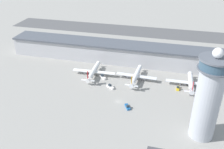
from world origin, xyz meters
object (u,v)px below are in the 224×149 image
at_px(control_tower, 208,97).
at_px(service_truck_fuel, 110,87).
at_px(airplane_gate_charlie, 191,83).
at_px(airplane_gate_alpha, 94,71).
at_px(service_truck_catering, 178,88).
at_px(airplane_gate_bravo, 136,76).
at_px(service_truck_water, 128,107).
at_px(service_truck_baggage, 103,77).

distance_m(control_tower, service_truck_fuel, 85.23).
bearing_deg(control_tower, airplane_gate_charlie, 94.66).
height_order(airplane_gate_alpha, service_truck_catering, airplane_gate_alpha).
bearing_deg(airplane_gate_bravo, control_tower, -48.92).
bearing_deg(service_truck_fuel, airplane_gate_alpha, 140.03).
bearing_deg(control_tower, service_truck_catering, 105.80).
distance_m(airplane_gate_alpha, service_truck_fuel, 26.38).
bearing_deg(service_truck_water, service_truck_fuel, 128.89).
height_order(control_tower, service_truck_baggage, control_tower).
height_order(airplane_gate_alpha, service_truck_fuel, airplane_gate_alpha).
xyz_separation_m(airplane_gate_charlie, service_truck_water, (-45.45, -42.43, -3.09)).
height_order(airplane_gate_charlie, service_truck_fuel, airplane_gate_charlie).
bearing_deg(airplane_gate_bravo, service_truck_catering, -9.60).
xyz_separation_m(control_tower, service_truck_catering, (-14.85, 52.47, -27.32)).
bearing_deg(control_tower, service_truck_fuel, 149.67).
height_order(control_tower, airplane_gate_bravo, control_tower).
relative_size(control_tower, service_truck_catering, 9.52).
bearing_deg(service_truck_water, airplane_gate_alpha, 134.00).
xyz_separation_m(control_tower, service_truck_water, (-50.27, 16.69, -27.47)).
relative_size(airplane_gate_bravo, service_truck_water, 5.01).
bearing_deg(service_truck_catering, control_tower, -74.20).
xyz_separation_m(airplane_gate_alpha, service_truck_fuel, (20.07, -16.82, -3.16)).
xyz_separation_m(service_truck_fuel, service_truck_water, (19.43, -24.09, -0.23)).
height_order(control_tower, airplane_gate_charlie, control_tower).
xyz_separation_m(airplane_gate_charlie, service_truck_catering, (-10.03, -6.64, -2.94)).
bearing_deg(airplane_gate_alpha, airplane_gate_charlie, 1.02).
height_order(service_truck_fuel, service_truck_baggage, service_truck_baggage).
xyz_separation_m(airplane_gate_alpha, airplane_gate_charlie, (84.96, 1.51, -0.30)).
bearing_deg(service_truck_baggage, airplane_gate_alpha, 166.10).
relative_size(airplane_gate_charlie, service_truck_water, 5.52).
relative_size(airplane_gate_charlie, service_truck_baggage, 5.39).
xyz_separation_m(service_truck_baggage, service_truck_water, (30.23, -38.62, -0.24)).
bearing_deg(airplane_gate_bravo, service_truck_fuel, -136.24).
xyz_separation_m(airplane_gate_alpha, airplane_gate_bravo, (38.68, 1.00, 0.26)).
xyz_separation_m(airplane_gate_bravo, service_truck_catering, (36.24, -6.13, -3.49)).
relative_size(control_tower, service_truck_baggage, 7.74).
bearing_deg(service_truck_water, airplane_gate_bravo, 91.12).
bearing_deg(control_tower, service_truck_water, 161.63).
bearing_deg(control_tower, airplane_gate_alpha, 147.32).
height_order(control_tower, service_truck_fuel, control_tower).
bearing_deg(service_truck_baggage, control_tower, -34.49).
height_order(airplane_gate_bravo, service_truck_fuel, airplane_gate_bravo).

